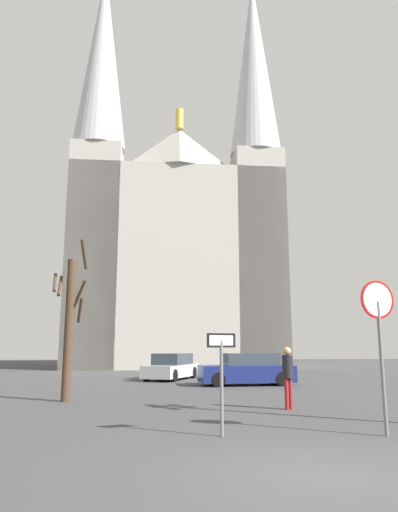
{
  "coord_description": "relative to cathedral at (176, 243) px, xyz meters",
  "views": [
    {
      "loc": [
        -2.34,
        -6.96,
        1.81
      ],
      "look_at": [
        -0.37,
        18.49,
        6.7
      ],
      "focal_mm": 33.08,
      "sensor_mm": 36.0,
      "label": 1
    }
  ],
  "objects": [
    {
      "name": "ground_plane",
      "position": [
        1.2,
        -35.73,
        -11.2
      ],
      "size": [
        120.0,
        120.0,
        0.0
      ],
      "primitive_type": "plane",
      "color": "#424244"
    },
    {
      "name": "stop_sign",
      "position": [
        3.49,
        -32.87,
        -8.92
      ],
      "size": [
        0.81,
        0.24,
        3.21
      ],
      "color": "slate",
      "rests_on": "ground"
    },
    {
      "name": "parked_car_near_navy",
      "position": [
        2.92,
        -20.02,
        -10.5
      ],
      "size": [
        4.55,
        2.07,
        1.48
      ],
      "color": "navy",
      "rests_on": "ground"
    },
    {
      "name": "one_way_arrow_sign",
      "position": [
        0.11,
        -32.65,
        -9.82
      ],
      "size": [
        0.63,
        0.26,
        2.08
      ],
      "color": "slate",
      "rests_on": "ground"
    },
    {
      "name": "bare_tree",
      "position": [
        -4.32,
        -26.1,
        -8.6
      ],
      "size": [
        1.27,
        1.25,
        5.49
      ],
      "color": "#473323",
      "rests_on": "ground"
    },
    {
      "name": "cathedral",
      "position": [
        0.0,
        0.0,
        0.0
      ],
      "size": [
        18.53,
        14.34,
        37.51
      ],
      "color": "#ADA89E",
      "rests_on": "ground"
    },
    {
      "name": "parked_car_far_silver",
      "position": [
        -0.59,
        -15.86,
        -10.53
      ],
      "size": [
        3.32,
        4.72,
        1.42
      ],
      "color": "#B7B7BC",
      "rests_on": "ground"
    },
    {
      "name": "pedestrian_walking",
      "position": [
        2.59,
        -28.63,
        -10.11
      ],
      "size": [
        0.32,
        0.32,
        1.79
      ],
      "color": "maroon",
      "rests_on": "ground"
    }
  ]
}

